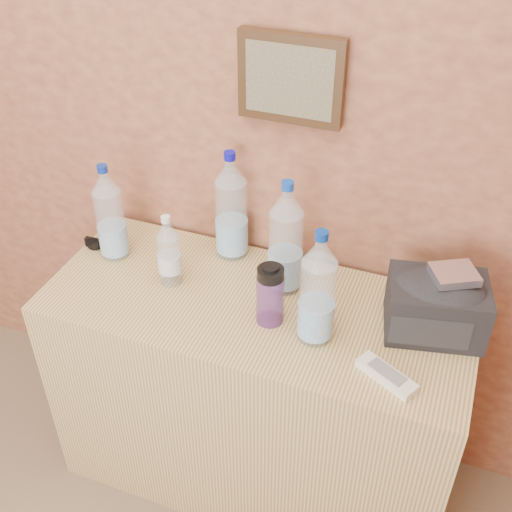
% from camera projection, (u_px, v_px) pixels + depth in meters
% --- Properties ---
extents(picture_frame, '(0.30, 0.03, 0.25)m').
position_uv_depth(picture_frame, '(291.00, 79.00, 1.75)').
color(picture_frame, '#382311').
rests_on(picture_frame, room_shell).
extents(dresser, '(1.28, 0.54, 0.80)m').
position_uv_depth(dresser, '(256.00, 394.00, 2.15)').
color(dresser, tan).
rests_on(dresser, ground).
extents(pet_large_a, '(0.09, 0.09, 0.33)m').
position_uv_depth(pet_large_a, '(110.00, 217.00, 2.02)').
color(pet_large_a, '#A3C4D1').
rests_on(pet_large_a, dresser).
extents(pet_large_b, '(0.10, 0.10, 0.37)m').
position_uv_depth(pet_large_b, '(286.00, 243.00, 1.88)').
color(pet_large_b, silver).
rests_on(pet_large_b, dresser).
extents(pet_large_c, '(0.10, 0.10, 0.37)m').
position_uv_depth(pet_large_c, '(231.00, 211.00, 2.02)').
color(pet_large_c, silver).
rests_on(pet_large_c, dresser).
extents(pet_large_d, '(0.10, 0.10, 0.36)m').
position_uv_depth(pet_large_d, '(317.00, 293.00, 1.71)').
color(pet_large_d, silver).
rests_on(pet_large_d, dresser).
extents(pet_small, '(0.07, 0.07, 0.24)m').
position_uv_depth(pet_small, '(169.00, 254.00, 1.93)').
color(pet_small, silver).
rests_on(pet_small, dresser).
extents(nalgene_bottle, '(0.08, 0.08, 0.19)m').
position_uv_depth(nalgene_bottle, '(270.00, 294.00, 1.80)').
color(nalgene_bottle, '#652F81').
rests_on(nalgene_bottle, dresser).
extents(sunglasses, '(0.13, 0.05, 0.03)m').
position_uv_depth(sunglasses, '(103.00, 245.00, 2.12)').
color(sunglasses, black).
rests_on(sunglasses, dresser).
extents(ac_remote, '(0.18, 0.13, 0.02)m').
position_uv_depth(ac_remote, '(386.00, 375.00, 1.67)').
color(ac_remote, beige).
rests_on(ac_remote, dresser).
extents(toiletry_bag, '(0.30, 0.25, 0.18)m').
position_uv_depth(toiletry_bag, '(437.00, 304.00, 1.77)').
color(toiletry_bag, black).
rests_on(toiletry_bag, dresser).
extents(foil_packet, '(0.15, 0.14, 0.02)m').
position_uv_depth(foil_packet, '(454.00, 274.00, 1.71)').
color(foil_packet, silver).
rests_on(foil_packet, toiletry_bag).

